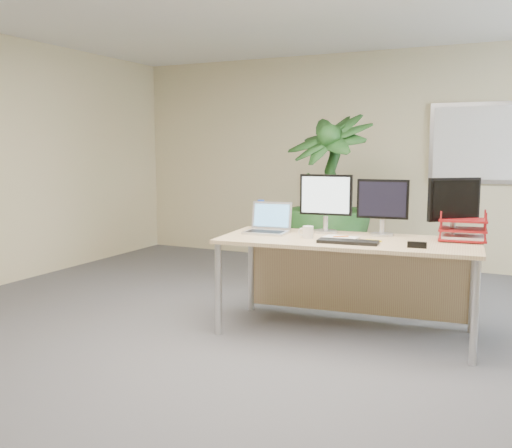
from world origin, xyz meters
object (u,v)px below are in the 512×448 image
at_px(floor_plant, 327,217).
at_px(desk, 350,257).
at_px(laptop, 268,225).
at_px(monitor_left, 326,199).
at_px(monitor_right, 383,204).

bearing_deg(floor_plant, desk, -64.51).
bearing_deg(laptop, desk, 5.21).
bearing_deg(laptop, monitor_left, 24.53).
bearing_deg(monitor_left, monitor_right, 4.60).
height_order(desk, laptop, laptop).
bearing_deg(desk, floor_plant, 115.49).
bearing_deg(floor_plant, laptop, -91.90).
height_order(desk, floor_plant, floor_plant).
bearing_deg(monitor_right, monitor_left, -175.40).
height_order(monitor_right, laptop, monitor_right).
height_order(monitor_left, laptop, monitor_left).
bearing_deg(monitor_left, desk, -28.26).
bearing_deg(monitor_left, laptop, -155.47).
bearing_deg(floor_plant, monitor_left, -72.18).
bearing_deg(monitor_right, floor_plant, 126.07).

